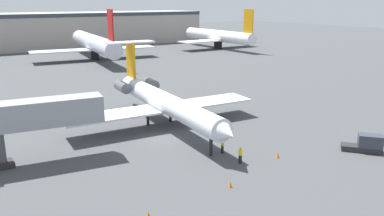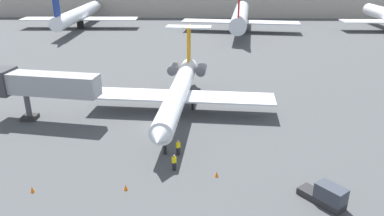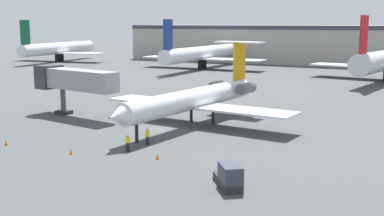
{
  "view_description": "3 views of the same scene",
  "coord_description": "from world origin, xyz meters",
  "px_view_note": "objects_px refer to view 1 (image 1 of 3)",
  "views": [
    {
      "loc": [
        -21.4,
        -37.1,
        15.4
      ],
      "look_at": [
        3.81,
        0.24,
        3.06
      ],
      "focal_mm": 36.71,
      "sensor_mm": 36.0,
      "label": 1
    },
    {
      "loc": [
        4.95,
        -41.28,
        18.97
      ],
      "look_at": [
        3.98,
        0.08,
        2.44
      ],
      "focal_mm": 34.62,
      "sensor_mm": 36.0,
      "label": 2
    },
    {
      "loc": [
        30.21,
        -48.01,
        12.26
      ],
      "look_at": [
        4.16,
        -0.3,
        2.9
      ],
      "focal_mm": 46.49,
      "sensor_mm": 36.0,
      "label": 3
    }
  ],
  "objects_px": {
    "ground_crew_marshaller": "(240,155)",
    "parked_airliner_centre": "(94,43)",
    "jet_bridge": "(19,117)",
    "traffic_cone_far": "(148,215)",
    "traffic_cone_near": "(230,184)",
    "baggage_tug_lead": "(366,144)",
    "parked_airliner_east_mid": "(219,36)",
    "ground_crew_loader": "(222,145)",
    "regional_jet": "(162,100)",
    "traffic_cone_mid": "(278,155)"
  },
  "relations": [
    {
      "from": "ground_crew_marshaller",
      "to": "parked_airliner_centre",
      "type": "relative_size",
      "value": 0.04
    },
    {
      "from": "jet_bridge",
      "to": "parked_airliner_centre",
      "type": "xyz_separation_m",
      "value": [
        31.14,
        63.54,
        -0.41
      ]
    },
    {
      "from": "traffic_cone_far",
      "to": "traffic_cone_near",
      "type": "bearing_deg",
      "value": 3.64
    },
    {
      "from": "jet_bridge",
      "to": "baggage_tug_lead",
      "type": "xyz_separation_m",
      "value": [
        30.59,
        -16.83,
        -3.98
      ]
    },
    {
      "from": "parked_airliner_east_mid",
      "to": "ground_crew_loader",
      "type": "bearing_deg",
      "value": -127.48
    },
    {
      "from": "baggage_tug_lead",
      "to": "parked_airliner_east_mid",
      "type": "bearing_deg",
      "value": 61.86
    },
    {
      "from": "ground_crew_marshaller",
      "to": "ground_crew_loader",
      "type": "xyz_separation_m",
      "value": [
        0.21,
        3.08,
        0.0
      ]
    },
    {
      "from": "ground_crew_loader",
      "to": "ground_crew_marshaller",
      "type": "bearing_deg",
      "value": -93.91
    },
    {
      "from": "regional_jet",
      "to": "traffic_cone_mid",
      "type": "height_order",
      "value": "regional_jet"
    },
    {
      "from": "jet_bridge",
      "to": "parked_airliner_east_mid",
      "type": "bearing_deg",
      "value": 41.25
    },
    {
      "from": "traffic_cone_near",
      "to": "traffic_cone_mid",
      "type": "relative_size",
      "value": 1.0
    },
    {
      "from": "parked_airliner_east_mid",
      "to": "traffic_cone_far",
      "type": "bearing_deg",
      "value": -130.48
    },
    {
      "from": "ground_crew_marshaller",
      "to": "regional_jet",
      "type": "bearing_deg",
      "value": 90.89
    },
    {
      "from": "jet_bridge",
      "to": "parked_airliner_centre",
      "type": "distance_m",
      "value": 70.76
    },
    {
      "from": "parked_airliner_centre",
      "to": "baggage_tug_lead",
      "type": "bearing_deg",
      "value": -90.4
    },
    {
      "from": "parked_airliner_centre",
      "to": "parked_airliner_east_mid",
      "type": "bearing_deg",
      "value": 2.44
    },
    {
      "from": "parked_airliner_centre",
      "to": "traffic_cone_far",
      "type": "bearing_deg",
      "value": -108.03
    },
    {
      "from": "parked_airliner_centre",
      "to": "parked_airliner_east_mid",
      "type": "distance_m",
      "value": 43.47
    },
    {
      "from": "traffic_cone_near",
      "to": "traffic_cone_mid",
      "type": "bearing_deg",
      "value": 16.29
    },
    {
      "from": "regional_jet",
      "to": "parked_airliner_east_mid",
      "type": "relative_size",
      "value": 0.88
    },
    {
      "from": "jet_bridge",
      "to": "regional_jet",
      "type": "bearing_deg",
      "value": 10.15
    },
    {
      "from": "jet_bridge",
      "to": "traffic_cone_far",
      "type": "bearing_deg",
      "value": -71.22
    },
    {
      "from": "baggage_tug_lead",
      "to": "traffic_cone_near",
      "type": "relative_size",
      "value": 7.25
    },
    {
      "from": "baggage_tug_lead",
      "to": "traffic_cone_far",
      "type": "distance_m",
      "value": 25.28
    },
    {
      "from": "ground_crew_loader",
      "to": "traffic_cone_near",
      "type": "xyz_separation_m",
      "value": [
        -4.29,
        -6.54,
        -0.58
      ]
    },
    {
      "from": "traffic_cone_mid",
      "to": "parked_airliner_east_mid",
      "type": "xyz_separation_m",
      "value": [
        52.92,
        78.2,
        3.84
      ]
    },
    {
      "from": "regional_jet",
      "to": "traffic_cone_mid",
      "type": "distance_m",
      "value": 16.77
    },
    {
      "from": "ground_crew_marshaller",
      "to": "parked_airliner_centre",
      "type": "distance_m",
      "value": 76.57
    },
    {
      "from": "jet_bridge",
      "to": "ground_crew_loader",
      "type": "height_order",
      "value": "jet_bridge"
    },
    {
      "from": "ground_crew_loader",
      "to": "parked_airliner_east_mid",
      "type": "xyz_separation_m",
      "value": [
        56.78,
        74.04,
        3.26
      ]
    },
    {
      "from": "jet_bridge",
      "to": "traffic_cone_far",
      "type": "relative_size",
      "value": 25.42
    },
    {
      "from": "traffic_cone_mid",
      "to": "parked_airliner_centre",
      "type": "xyz_separation_m",
      "value": [
        9.49,
        76.35,
        4.13
      ]
    },
    {
      "from": "ground_crew_loader",
      "to": "traffic_cone_near",
      "type": "height_order",
      "value": "ground_crew_loader"
    },
    {
      "from": "traffic_cone_far",
      "to": "baggage_tug_lead",
      "type": "bearing_deg",
      "value": -2.54
    },
    {
      "from": "parked_airliner_east_mid",
      "to": "regional_jet",
      "type": "bearing_deg",
      "value": -132.58
    },
    {
      "from": "traffic_cone_near",
      "to": "traffic_cone_mid",
      "type": "height_order",
      "value": "same"
    },
    {
      "from": "baggage_tug_lead",
      "to": "traffic_cone_mid",
      "type": "height_order",
      "value": "baggage_tug_lead"
    },
    {
      "from": "regional_jet",
      "to": "traffic_cone_far",
      "type": "height_order",
      "value": "regional_jet"
    },
    {
      "from": "traffic_cone_far",
      "to": "parked_airliner_centre",
      "type": "xyz_separation_m",
      "value": [
        25.8,
        79.25,
        4.13
      ]
    },
    {
      "from": "jet_bridge",
      "to": "traffic_cone_near",
      "type": "distance_m",
      "value": 20.82
    },
    {
      "from": "regional_jet",
      "to": "baggage_tug_lead",
      "type": "height_order",
      "value": "regional_jet"
    },
    {
      "from": "regional_jet",
      "to": "parked_airliner_east_mid",
      "type": "distance_m",
      "value": 84.59
    },
    {
      "from": "ground_crew_loader",
      "to": "jet_bridge",
      "type": "bearing_deg",
      "value": 154.06
    },
    {
      "from": "ground_crew_loader",
      "to": "baggage_tug_lead",
      "type": "relative_size",
      "value": 0.42
    },
    {
      "from": "baggage_tug_lead",
      "to": "ground_crew_marshaller",
      "type": "bearing_deg",
      "value": 158.61
    },
    {
      "from": "traffic_cone_near",
      "to": "traffic_cone_far",
      "type": "height_order",
      "value": "same"
    },
    {
      "from": "ground_crew_marshaller",
      "to": "traffic_cone_near",
      "type": "height_order",
      "value": "ground_crew_marshaller"
    },
    {
      "from": "ground_crew_loader",
      "to": "parked_airliner_east_mid",
      "type": "distance_m",
      "value": 93.37
    },
    {
      "from": "traffic_cone_mid",
      "to": "parked_airliner_centre",
      "type": "relative_size",
      "value": 0.01
    },
    {
      "from": "traffic_cone_mid",
      "to": "parked_airliner_centre",
      "type": "distance_m",
      "value": 77.05
    }
  ]
}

